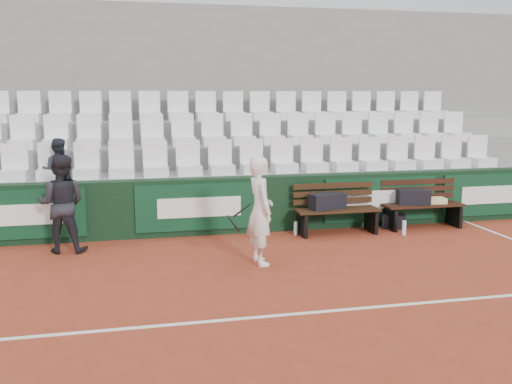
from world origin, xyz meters
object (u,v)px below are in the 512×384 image
at_px(water_bottle_near, 296,228).
at_px(tennis_player, 260,210).
at_px(sports_bag_left, 327,201).
at_px(spectator_c, 57,146).
at_px(bench_left, 337,221).
at_px(ball_kid, 62,204).
at_px(bench_right, 422,216).
at_px(sports_bag_right, 413,197).
at_px(water_bottle_far, 404,228).
at_px(sports_bag_ground, 393,221).

height_order(water_bottle_near, tennis_player, tennis_player).
distance_m(sports_bag_left, spectator_c, 4.82).
bearing_deg(bench_left, ball_kid, -177.93).
bearing_deg(sports_bag_left, water_bottle_near, 179.56).
relative_size(bench_left, bench_right, 1.00).
xyz_separation_m(sports_bag_left, water_bottle_near, (-0.58, 0.00, -0.47)).
bearing_deg(sports_bag_right, tennis_player, -154.13).
bearing_deg(bench_right, tennis_player, -155.76).
bearing_deg(water_bottle_near, bench_left, -3.76).
relative_size(bench_right, water_bottle_far, 5.77).
xyz_separation_m(water_bottle_far, tennis_player, (-2.86, -1.10, 0.66)).
relative_size(bench_right, tennis_player, 0.94).
height_order(sports_bag_right, water_bottle_far, sports_bag_right).
xyz_separation_m(tennis_player, ball_kid, (-2.88, 1.30, -0.02)).
xyz_separation_m(sports_bag_left, sports_bag_ground, (1.35, 0.13, -0.46)).
relative_size(sports_bag_right, water_bottle_far, 2.24).
bearing_deg(water_bottle_near, water_bottle_far, -12.54).
bearing_deg(tennis_player, spectator_c, 140.74).
bearing_deg(sports_bag_left, water_bottle_far, -17.68).
bearing_deg(ball_kid, bench_right, -167.55).
distance_m(water_bottle_far, tennis_player, 3.14).
xyz_separation_m(sports_bag_ground, tennis_player, (-2.92, -1.64, 0.67)).
relative_size(water_bottle_far, ball_kid, 0.17).
bearing_deg(sports_bag_ground, sports_bag_left, -174.65).
relative_size(sports_bag_right, ball_kid, 0.38).
bearing_deg(sports_bag_ground, spectator_c, 171.88).
distance_m(water_bottle_far, spectator_c, 6.24).
height_order(water_bottle_far, spectator_c, spectator_c).
relative_size(bench_left, sports_bag_ground, 3.58).
height_order(bench_right, water_bottle_near, bench_right).
xyz_separation_m(bench_right, water_bottle_far, (-0.60, -0.46, -0.10)).
height_order(sports_bag_left, ball_kid, ball_kid).
distance_m(bench_left, spectator_c, 5.08).
distance_m(water_bottle_near, tennis_player, 1.93).
xyz_separation_m(bench_left, sports_bag_left, (-0.17, 0.05, 0.36)).
bearing_deg(water_bottle_near, sports_bag_left, -0.44).
height_order(water_bottle_near, ball_kid, ball_kid).
bearing_deg(sports_bag_ground, water_bottle_far, -96.30).
bearing_deg(sports_bag_right, bench_left, -175.26).
height_order(bench_left, sports_bag_right, sports_bag_right).
xyz_separation_m(sports_bag_left, tennis_player, (-1.58, -1.51, 0.21)).
height_order(sports_bag_left, spectator_c, spectator_c).
bearing_deg(sports_bag_left, sports_bag_ground, 5.35).
bearing_deg(bench_left, spectator_c, 167.95).
bearing_deg(spectator_c, sports_bag_left, 175.74).
bearing_deg(bench_left, sports_bag_right, 4.74).
xyz_separation_m(sports_bag_right, spectator_c, (-6.32, 0.90, 0.99)).
bearing_deg(sports_bag_left, tennis_player, -136.23).
xyz_separation_m(water_bottle_near, spectator_c, (-4.04, 0.97, 1.46)).
bearing_deg(sports_bag_right, bench_right, -8.75).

